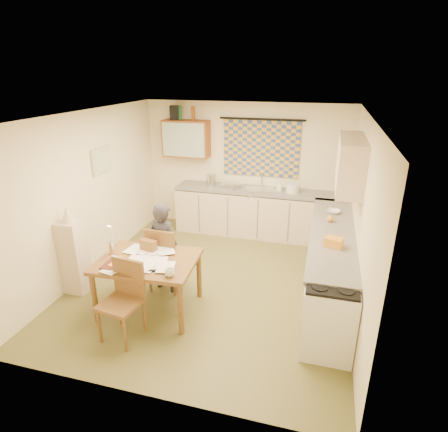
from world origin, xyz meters
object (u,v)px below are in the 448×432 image
(person, at_px, (164,247))
(shelf_stand, at_px, (74,257))
(counter_right, at_px, (330,261))
(stove, at_px, (329,317))
(chair_far, at_px, (167,269))
(counter_back, at_px, (260,213))
(dining_table, at_px, (150,284))

(person, bearing_deg, shelf_stand, 32.62)
(counter_right, height_order, person, person)
(stove, height_order, chair_far, chair_far)
(chair_far, xyz_separation_m, person, (-0.01, -0.02, 0.37))
(counter_back, relative_size, dining_table, 2.51)
(counter_back, bearing_deg, dining_table, -109.31)
(dining_table, relative_size, shelf_stand, 1.20)
(dining_table, distance_m, chair_far, 0.56)
(counter_right, xyz_separation_m, chair_far, (-2.30, -0.62, -0.14))
(person, bearing_deg, counter_right, -149.99)
(stove, bearing_deg, counter_right, 90.00)
(stove, relative_size, chair_far, 0.90)
(counter_back, height_order, shelf_stand, shelf_stand)
(shelf_stand, bearing_deg, counter_right, 16.37)
(counter_back, distance_m, counter_right, 2.12)
(dining_table, bearing_deg, stove, -8.56)
(dining_table, height_order, shelf_stand, shelf_stand)
(person, bearing_deg, stove, 176.92)
(dining_table, distance_m, person, 0.61)
(counter_back, xyz_separation_m, stove, (1.32, -3.03, -0.00))
(counter_right, height_order, dining_table, counter_right)
(chair_far, bearing_deg, stove, 163.02)
(stove, height_order, person, person)
(counter_right, height_order, shelf_stand, shelf_stand)
(counter_back, distance_m, chair_far, 2.48)
(counter_right, height_order, stove, counter_right)
(stove, xyz_separation_m, person, (-2.31, 0.74, 0.23))
(chair_far, relative_size, shelf_stand, 0.91)
(person, distance_m, shelf_stand, 1.30)
(counter_right, bearing_deg, stove, -90.00)
(chair_far, distance_m, shelf_stand, 1.33)
(counter_back, height_order, dining_table, counter_back)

